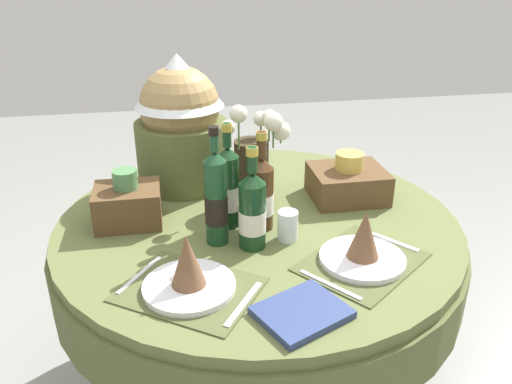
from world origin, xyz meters
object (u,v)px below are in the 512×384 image
object	(u,v)px
dining_table	(258,254)
flower_vase	(254,161)
place_setting_right	(363,248)
woven_basket_side_right	(348,182)
wine_bottle_right	(252,210)
woven_basket_side_left	(128,204)
wine_bottle_rear	(260,193)
book_on_table	(302,312)
place_setting_left	(189,275)
wine_bottle_centre	(228,187)
gift_tub_back_left	(180,118)
tumbler_near_left	(288,226)
wine_bottle_left	(216,199)

from	to	relation	value
dining_table	flower_vase	bearing A→B (deg)	86.29
place_setting_right	woven_basket_side_right	world-z (taller)	woven_basket_side_right
wine_bottle_right	woven_basket_side_left	size ratio (longest dim) A/B	1.51
flower_vase	woven_basket_side_left	bearing A→B (deg)	-171.19
wine_bottle_rear	book_on_table	size ratio (longest dim) A/B	1.55
wine_bottle_rear	woven_basket_side_left	world-z (taller)	wine_bottle_rear
place_setting_left	book_on_table	world-z (taller)	place_setting_left
wine_bottle_centre	gift_tub_back_left	world-z (taller)	gift_tub_back_left
place_setting_left	tumbler_near_left	size ratio (longest dim) A/B	4.58
place_setting_left	wine_bottle_centre	bearing A→B (deg)	66.18
woven_basket_side_left	wine_bottle_right	bearing A→B (deg)	-30.54
wine_bottle_right	wine_bottle_rear	size ratio (longest dim) A/B	0.98
wine_bottle_rear	place_setting_left	bearing A→B (deg)	-128.90
dining_table	wine_bottle_left	world-z (taller)	wine_bottle_left
woven_basket_side_right	place_setting_right	bearing A→B (deg)	-103.28
wine_bottle_rear	woven_basket_side_left	xyz separation A→B (m)	(-0.41, 0.10, -0.05)
wine_bottle_left	book_on_table	bearing A→B (deg)	-67.27
wine_bottle_centre	wine_bottle_left	bearing A→B (deg)	-115.96
book_on_table	woven_basket_side_right	bearing A→B (deg)	37.14
wine_bottle_centre	wine_bottle_right	bearing A→B (deg)	-70.27
dining_table	book_on_table	xyz separation A→B (m)	(0.01, -0.51, 0.15)
wine_bottle_right	woven_basket_side_right	bearing A→B (deg)	34.99
gift_tub_back_left	wine_bottle_rear	bearing A→B (deg)	-60.72
tumbler_near_left	gift_tub_back_left	distance (m)	0.59
wine_bottle_right	tumbler_near_left	size ratio (longest dim) A/B	3.33
wine_bottle_rear	book_on_table	xyz separation A→B (m)	(0.02, -0.45, -0.11)
place_setting_left	wine_bottle_rear	world-z (taller)	wine_bottle_rear
tumbler_near_left	woven_basket_side_right	size ratio (longest dim) A/B	0.37
wine_bottle_right	tumbler_near_left	xyz separation A→B (m)	(0.11, 0.02, -0.07)
book_on_table	woven_basket_side_left	bearing A→B (deg)	102.58
wine_bottle_centre	tumbler_near_left	bearing A→B (deg)	-37.14
dining_table	tumbler_near_left	xyz separation A→B (m)	(0.06, -0.15, 0.18)
place_setting_left	wine_bottle_centre	size ratio (longest dim) A/B	1.27
wine_bottle_right	tumbler_near_left	bearing A→B (deg)	9.94
dining_table	wine_bottle_rear	distance (m)	0.26
place_setting_left	flower_vase	world-z (taller)	flower_vase
wine_bottle_left	place_setting_left	bearing A→B (deg)	-112.90
gift_tub_back_left	book_on_table	bearing A→B (deg)	-74.30
flower_vase	woven_basket_side_left	xyz separation A→B (m)	(-0.42, -0.06, -0.09)
flower_vase	book_on_table	world-z (taller)	flower_vase
place_setting_left	place_setting_right	bearing A→B (deg)	5.56
place_setting_left	woven_basket_side_left	bearing A→B (deg)	112.42
wine_bottle_rear	woven_basket_side_left	bearing A→B (deg)	165.65
dining_table	wine_bottle_right	bearing A→B (deg)	-105.54
wine_bottle_centre	woven_basket_side_right	bearing A→B (deg)	16.30
place_setting_left	wine_bottle_rear	xyz separation A→B (m)	(0.24, 0.30, 0.07)
woven_basket_side_right	wine_bottle_left	bearing A→B (deg)	-154.98
place_setting_left	flower_vase	distance (m)	0.54
woven_basket_side_right	place_setting_left	bearing A→B (deg)	-141.77
wine_bottle_left	book_on_table	world-z (taller)	wine_bottle_left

